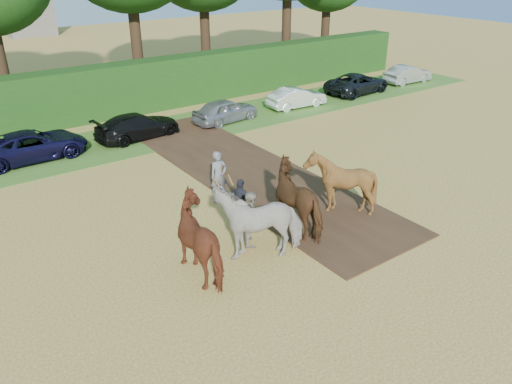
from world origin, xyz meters
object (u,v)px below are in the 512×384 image
at_px(spectator_far, 241,202).
at_px(parked_cars, 177,118).
at_px(plough_team, 279,207).
at_px(spectator_near, 251,218).

relative_size(spectator_far, parked_cars, 0.04).
bearing_deg(spectator_far, plough_team, 173.60).
distance_m(spectator_far, parked_cars, 11.08).
relative_size(spectator_near, parked_cars, 0.05).
bearing_deg(spectator_far, spectator_near, 135.65).
bearing_deg(parked_cars, spectator_far, -106.03).
height_order(plough_team, parked_cars, plough_team).
xyz_separation_m(plough_team, parked_cars, (2.56, 12.17, -0.50)).
bearing_deg(parked_cars, spectator_near, -106.42).
bearing_deg(spectator_far, parked_cars, -40.75).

